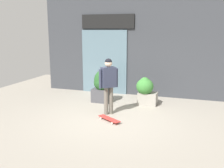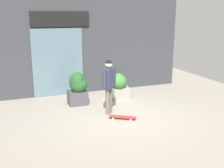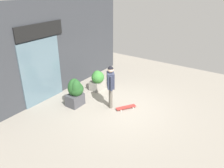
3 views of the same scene
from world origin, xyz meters
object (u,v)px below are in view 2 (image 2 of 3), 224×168
(skateboarder, at_px, (109,81))
(skateboard, at_px, (122,117))
(planter_box_right, at_px, (119,85))
(planter_box_left, at_px, (78,87))

(skateboarder, relative_size, skateboard, 2.18)
(skateboard, distance_m, planter_box_right, 2.08)
(skateboarder, xyz_separation_m, planter_box_right, (0.89, 1.33, -0.53))
(skateboard, relative_size, planter_box_right, 0.81)
(skateboard, bearing_deg, skateboarder, 143.38)
(skateboard, distance_m, planter_box_left, 2.08)
(planter_box_left, bearing_deg, planter_box_right, 4.47)
(skateboarder, bearing_deg, planter_box_left, 168.48)
(skateboarder, xyz_separation_m, skateboard, (0.22, -0.58, -1.00))
(planter_box_left, bearing_deg, skateboard, -63.36)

